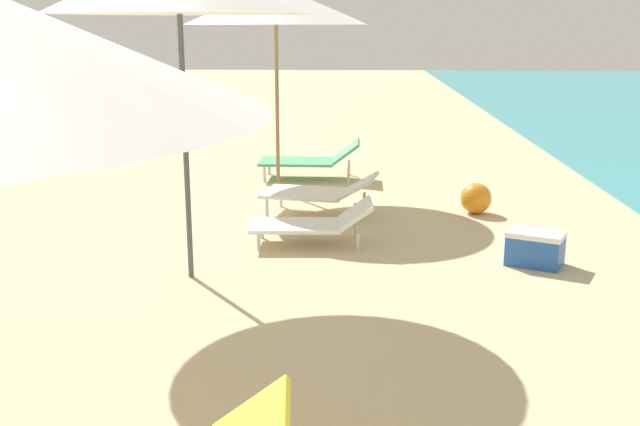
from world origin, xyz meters
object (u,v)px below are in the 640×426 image
(lounger_farthest_inland, at_px, (321,191))
(cooler_box, at_px, (535,248))
(lounger_farthest_shoreside, at_px, (311,159))
(beach_ball, at_px, (476,198))
(lounger_third_shoreside, at_px, (313,222))
(umbrella_farthest, at_px, (276,5))

(lounger_farthest_inland, distance_m, cooler_box, 2.87)
(lounger_farthest_inland, bearing_deg, cooler_box, 150.44)
(cooler_box, bearing_deg, lounger_farthest_shoreside, 120.52)
(beach_ball, bearing_deg, lounger_third_shoreside, -143.60)
(lounger_farthest_shoreside, xyz_separation_m, beach_ball, (2.15, -2.06, -0.11))
(lounger_third_shoreside, bearing_deg, lounger_farthest_inland, -93.49)
(umbrella_farthest, bearing_deg, cooler_box, -47.93)
(cooler_box, height_order, beach_ball, beach_ball)
(lounger_third_shoreside, height_order, umbrella_farthest, umbrella_farthest)
(umbrella_farthest, xyz_separation_m, lounger_farthest_shoreside, (0.41, 0.96, -2.23))
(lounger_third_shoreside, height_order, beach_ball, lounger_third_shoreside)
(beach_ball, bearing_deg, umbrella_farthest, 156.86)
(lounger_farthest_inland, relative_size, cooler_box, 2.35)
(umbrella_farthest, height_order, lounger_farthest_inland, umbrella_farthest)
(lounger_third_shoreside, xyz_separation_m, lounger_farthest_shoreside, (-0.21, 3.49, 0.06))
(umbrella_farthest, bearing_deg, beach_ball, -23.14)
(lounger_third_shoreside, xyz_separation_m, beach_ball, (1.94, 1.43, -0.05))
(umbrella_farthest, height_order, cooler_box, umbrella_farthest)
(umbrella_farthest, bearing_deg, lounger_farthest_shoreside, 67.06)
(cooler_box, bearing_deg, beach_ball, 97.20)
(lounger_third_shoreside, distance_m, lounger_farthest_inland, 1.27)
(umbrella_farthest, xyz_separation_m, beach_ball, (2.56, -1.09, -2.34))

